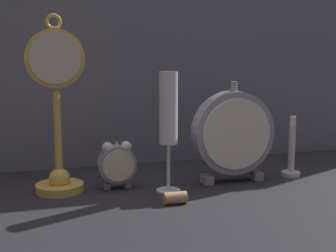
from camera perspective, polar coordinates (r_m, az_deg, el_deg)
The scene contains 8 objects.
ground_plane at distance 0.86m, azimuth 1.53°, elevation -9.38°, with size 4.00×4.00×0.00m, color #232328.
fabric_backdrop_drape at distance 1.13m, azimuth -3.58°, elevation 9.37°, with size 1.72×0.01×0.56m, color slate.
pocket_watch_on_stand at distance 0.92m, azimuth -13.36°, elevation 1.03°, with size 0.11×0.09×0.34m.
alarm_clock_twin_bell at distance 0.94m, azimuth -6.22°, elevation -4.48°, with size 0.08×0.03×0.10m.
mantel_clock_silver at distance 0.99m, azimuth 7.95°, elevation -0.90°, with size 0.17×0.04×0.21m.
champagne_flute at distance 0.90m, azimuth 0.04°, elevation 1.12°, with size 0.05×0.05×0.24m.
brass_candlestick at distance 1.07m, azimuth 14.81°, elevation -3.67°, with size 0.04×0.04×0.13m.
wine_cork at distance 0.86m, azimuth 0.90°, elevation -8.76°, with size 0.02×0.02×0.04m, color tan.
Camera 1 is at (-0.25, -0.78, 0.27)m, focal length 50.00 mm.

